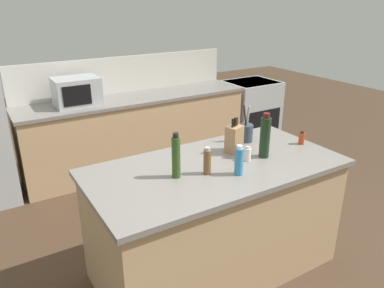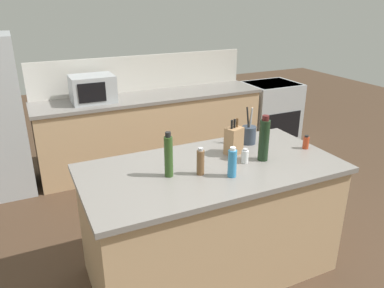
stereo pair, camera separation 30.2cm
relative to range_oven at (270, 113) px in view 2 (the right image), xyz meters
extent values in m
plane|color=#473323|center=(-2.18, -2.20, -0.47)|extent=(14.00, 14.00, 0.00)
cube|color=tan|center=(-1.88, 0.00, -0.02)|extent=(2.88, 0.62, 0.90)
cube|color=gray|center=(-1.88, 0.00, 0.45)|extent=(2.92, 0.66, 0.04)
cube|color=beige|center=(-1.88, 0.32, 0.70)|extent=(2.88, 0.03, 0.46)
cube|color=tan|center=(-2.18, -2.20, -0.02)|extent=(1.88, 0.92, 0.90)
cube|color=gray|center=(-2.18, -2.20, 0.45)|extent=(1.94, 0.98, 0.04)
cube|color=#ADB2B7|center=(0.00, 0.00, -0.01)|extent=(0.76, 0.64, 0.92)
cube|color=black|center=(0.00, -0.32, -0.12)|extent=(0.61, 0.01, 0.41)
cube|color=black|center=(0.00, 0.00, 0.44)|extent=(0.68, 0.58, 0.02)
cube|color=#ADB2B7|center=(-2.60, 0.00, 0.63)|extent=(0.50, 0.38, 0.32)
cube|color=black|center=(-2.65, -0.19, 0.63)|extent=(0.31, 0.01, 0.22)
cube|color=#A87C54|center=(-1.92, -2.07, 0.58)|extent=(0.16, 0.14, 0.22)
cylinder|color=black|center=(-1.95, -2.08, 0.73)|extent=(0.02, 0.02, 0.07)
cylinder|color=black|center=(-1.92, -2.07, 0.73)|extent=(0.02, 0.02, 0.07)
cylinder|color=brown|center=(-1.89, -2.06, 0.73)|extent=(0.02, 0.02, 0.07)
cylinder|color=#333D4C|center=(-1.68, -1.92, 0.55)|extent=(0.12, 0.12, 0.15)
cylinder|color=olive|center=(-1.67, -1.91, 0.70)|extent=(0.01, 0.05, 0.18)
cylinder|color=black|center=(-1.70, -1.92, 0.70)|extent=(0.01, 0.05, 0.18)
cylinder|color=#B2B2B7|center=(-1.68, -1.94, 0.70)|extent=(0.01, 0.03, 0.18)
cylinder|color=#2D4C1E|center=(-2.53, -2.21, 0.62)|extent=(0.06, 0.06, 0.29)
cylinder|color=black|center=(-2.53, -2.21, 0.78)|extent=(0.04, 0.04, 0.04)
cylinder|color=brown|center=(-2.32, -2.28, 0.56)|extent=(0.05, 0.05, 0.18)
cylinder|color=#B2B2B7|center=(-2.32, -2.28, 0.66)|extent=(0.04, 0.04, 0.02)
cylinder|color=#B73D1E|center=(-1.32, -2.22, 0.52)|extent=(0.05, 0.05, 0.10)
cylinder|color=black|center=(-1.32, -2.22, 0.58)|extent=(0.03, 0.03, 0.02)
cylinder|color=black|center=(-1.78, -2.26, 0.63)|extent=(0.08, 0.08, 0.32)
cylinder|color=#4C1919|center=(-1.78, -2.26, 0.81)|extent=(0.05, 0.05, 0.04)
cylinder|color=silver|center=(-1.93, -2.25, 0.52)|extent=(0.06, 0.06, 0.10)
cylinder|color=#B2B2B7|center=(-1.93, -2.25, 0.58)|extent=(0.04, 0.04, 0.02)
cylinder|color=#3384BC|center=(-2.14, -2.41, 0.57)|extent=(0.06, 0.06, 0.20)
cylinder|color=white|center=(-2.14, -2.41, 0.68)|extent=(0.04, 0.04, 0.02)
camera|label=1|loc=(-3.66, -4.27, 1.65)|focal=35.00mm
camera|label=2|loc=(-3.39, -4.42, 1.65)|focal=35.00mm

